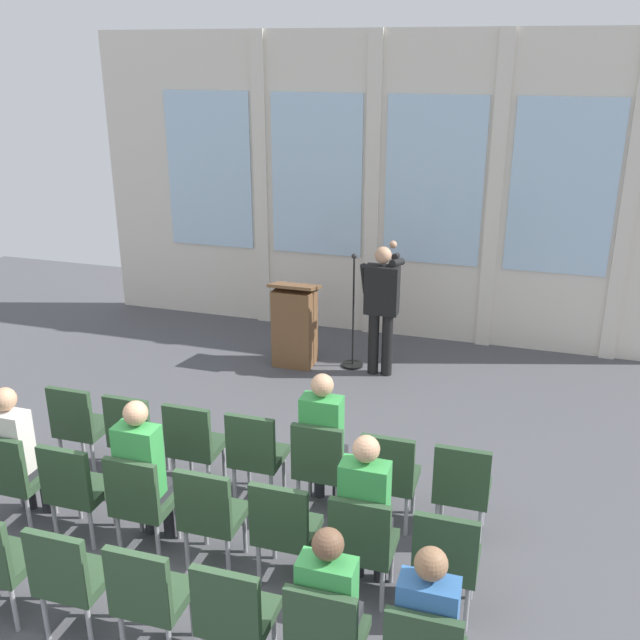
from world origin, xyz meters
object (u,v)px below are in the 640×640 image
chair_r0_c2 (194,441)px  chair_r2_c3 (149,593)px  chair_r0_c0 (79,422)px  mic_stand (353,343)px  chair_r0_c6 (462,485)px  chair_r1_c3 (210,511)px  chair_r1_c4 (284,525)px  chair_r0_c5 (389,473)px  audience_r1_c2 (143,468)px  chair_r1_c5 (362,540)px  audience_r2_c5 (329,602)px  chair_r0_c4 (321,462)px  audience_r1_c0 (16,448)px  audience_r0_c4 (323,436)px  chair_r1_c0 (13,473)px  chair_r2_c2 (69,574)px  chair_r2_c4 (234,612)px  audience_r1_c5 (366,508)px  chair_r0_c1 (135,431)px  lectern (295,325)px  chair_r0_c3 (255,451)px  speaker (382,301)px  chair_r1_c6 (446,557)px  chair_r2_c5 (325,634)px  audience_r2_c6 (428,623)px  chair_r1_c2 (141,498)px

chair_r0_c2 → chair_r2_c3: size_ratio=1.00×
chair_r0_c0 → chair_r2_c3: size_ratio=1.00×
mic_stand → chair_r0_c6: (1.80, -3.26, 0.20)m
chair_r1_c3 → chair_r1_c4: bearing=0.0°
chair_r0_c0 → chair_r0_c6: size_ratio=1.00×
chair_r0_c5 → audience_r1_c2: 2.08m
chair_r0_c0 → chair_r1_c5: same height
chair_r1_c4 → audience_r2_c5: bearing=-54.7°
chair_r0_c4 → chair_r1_c4: size_ratio=1.00×
audience_r1_c2 → audience_r2_c5: (1.86, -0.96, -0.05)m
mic_stand → audience_r1_c0: bearing=-115.0°
audience_r0_c4 → chair_r1_c0: 2.70m
chair_r2_c2 → chair_r2_c4: 1.24m
chair_r1_c3 → chair_r2_c4: (0.62, -0.96, 0.00)m
chair_r0_c6 → audience_r1_c5: bearing=-125.1°
chair_r0_c1 → audience_r1_c2: audience_r1_c2 is taller
chair_r0_c2 → chair_r0_c5: (1.86, 0.00, 0.00)m
lectern → chair_r2_c4: lectern is taller
chair_r0_c3 → chair_r0_c5: (1.24, 0.00, 0.00)m
audience_r1_c0 → chair_r2_c2: bearing=-40.0°
chair_r1_c4 → speaker: bearing=92.2°
audience_r1_c0 → audience_r1_c2: audience_r1_c2 is taller
chair_r0_c2 → chair_r1_c6: bearing=-21.2°
lectern → chair_r2_c3: lectern is taller
chair_r0_c6 → audience_r1_c5: audience_r1_c5 is taller
chair_r0_c1 → audience_r0_c4: audience_r0_c4 is taller
lectern → chair_r0_c3: bearing=-77.4°
chair_r0_c6 → audience_r2_c5: 1.95m
chair_r0_c6 → audience_r1_c0: 3.84m
chair_r1_c3 → lectern: bearing=99.7°
chair_r0_c1 → chair_r0_c5: (2.49, 0.00, 0.00)m
chair_r2_c4 → chair_r2_c5: same height
chair_r0_c4 → chair_r0_c0: bearing=180.0°
speaker → lectern: bearing=-178.0°
chair_r0_c0 → chair_r1_c3: bearing=-27.3°
chair_r0_c1 → chair_r0_c2: same height
chair_r0_c3 → audience_r1_c2: audience_r1_c2 is taller
chair_r0_c5 → chair_r1_c0: (-3.11, -0.96, 0.00)m
chair_r0_c2 → chair_r1_c0: same height
chair_r1_c5 → chair_r2_c4: same height
audience_r2_c5 → audience_r2_c6: size_ratio=1.00×
audience_r1_c0 → chair_r2_c5: (3.11, -1.04, -0.20)m
chair_r0_c4 → audience_r2_c5: (0.62, -1.84, 0.18)m
chair_r1_c6 → audience_r2_c5: (-0.62, -0.88, 0.18)m
chair_r1_c0 → chair_r2_c2: (1.24, -0.96, 0.00)m
chair_r1_c4 → chair_r1_c5: 0.62m
chair_r1_c2 → chair_r1_c3: same height
chair_r0_c2 → audience_r2_c5: (1.86, -1.84, 0.18)m
chair_r0_c1 → chair_r1_c5: bearing=-21.2°
chair_r1_c6 → audience_r2_c6: (-0.00, -0.88, 0.18)m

